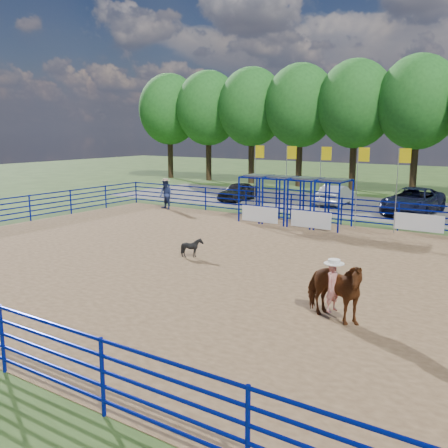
{
  "coord_description": "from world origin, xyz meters",
  "views": [
    {
      "loc": [
        9.31,
        -15.65,
        5.07
      ],
      "look_at": [
        -1.66,
        1.0,
        1.3
      ],
      "focal_mm": 40.0,
      "sensor_mm": 36.0,
      "label": 1
    }
  ],
  "objects_px": {
    "calf": "(192,248)",
    "spectator_cowboy": "(166,194)",
    "horse_and_rider": "(333,287)",
    "car_c": "(413,201)",
    "car_a": "(238,191)",
    "car_b": "(336,195)"
  },
  "relations": [
    {
      "from": "calf",
      "to": "spectator_cowboy",
      "type": "relative_size",
      "value": 0.41
    },
    {
      "from": "horse_and_rider",
      "to": "car_c",
      "type": "distance_m",
      "value": 19.43
    },
    {
      "from": "spectator_cowboy",
      "to": "car_c",
      "type": "bearing_deg",
      "value": 26.85
    },
    {
      "from": "horse_and_rider",
      "to": "spectator_cowboy",
      "type": "bearing_deg",
      "value": 142.57
    },
    {
      "from": "car_c",
      "to": "spectator_cowboy",
      "type": "bearing_deg",
      "value": -148.71
    },
    {
      "from": "spectator_cowboy",
      "to": "car_b",
      "type": "height_order",
      "value": "spectator_cowboy"
    },
    {
      "from": "car_b",
      "to": "spectator_cowboy",
      "type": "bearing_deg",
      "value": 40.98
    },
    {
      "from": "car_b",
      "to": "car_c",
      "type": "height_order",
      "value": "car_c"
    },
    {
      "from": "calf",
      "to": "car_a",
      "type": "distance_m",
      "value": 16.81
    },
    {
      "from": "car_b",
      "to": "car_c",
      "type": "distance_m",
      "value": 5.37
    },
    {
      "from": "calf",
      "to": "spectator_cowboy",
      "type": "bearing_deg",
      "value": 57.01
    },
    {
      "from": "calf",
      "to": "spectator_cowboy",
      "type": "height_order",
      "value": "spectator_cowboy"
    },
    {
      "from": "car_b",
      "to": "horse_and_rider",
      "type": "bearing_deg",
      "value": 108.51
    },
    {
      "from": "horse_and_rider",
      "to": "car_b",
      "type": "xyz_separation_m",
      "value": [
        -7.66,
        20.26,
        -0.25
      ]
    },
    {
      "from": "spectator_cowboy",
      "to": "car_a",
      "type": "height_order",
      "value": "spectator_cowboy"
    },
    {
      "from": "car_c",
      "to": "car_a",
      "type": "bearing_deg",
      "value": -171.92
    },
    {
      "from": "horse_and_rider",
      "to": "spectator_cowboy",
      "type": "distance_m",
      "value": 20.29
    },
    {
      "from": "horse_and_rider",
      "to": "calf",
      "type": "relative_size",
      "value": 2.97
    },
    {
      "from": "horse_and_rider",
      "to": "car_a",
      "type": "relative_size",
      "value": 0.62
    },
    {
      "from": "spectator_cowboy",
      "to": "car_a",
      "type": "xyz_separation_m",
      "value": [
        1.63,
        6.18,
        -0.34
      ]
    },
    {
      "from": "calf",
      "to": "car_c",
      "type": "distance_m",
      "value": 16.66
    },
    {
      "from": "car_a",
      "to": "car_b",
      "type": "bearing_deg",
      "value": 13.49
    }
  ]
}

